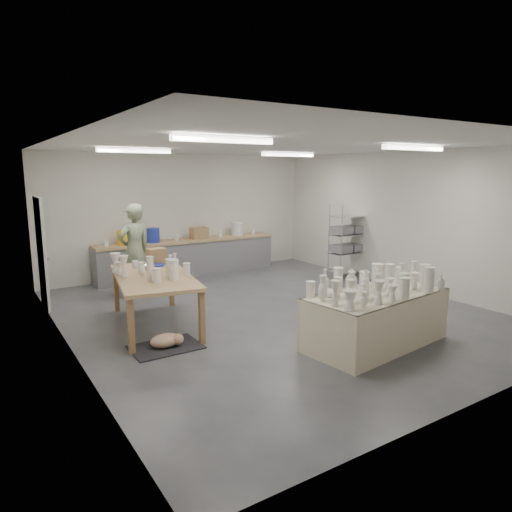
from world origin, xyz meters
TOP-DOWN VIEW (x-y plane):
  - room at (-0.11, 0.08)m, footprint 8.00×8.02m
  - back_counter at (-0.01, 3.68)m, footprint 4.60×0.60m
  - wire_shelf at (3.20, 1.40)m, footprint 0.88×0.48m
  - drying_table at (0.37, -2.14)m, footprint 2.34×1.31m
  - work_table at (-2.07, 0.53)m, footprint 1.57×2.50m
  - rug at (-2.32, -0.59)m, footprint 1.00×0.70m
  - cat at (-2.29, -0.60)m, footprint 0.52×0.41m
  - potter at (-1.76, 2.42)m, footprint 0.80×0.64m
  - red_stool at (-1.76, 2.69)m, footprint 0.36×0.36m

SIDE VIEW (x-z plane):
  - rug at x=-2.32m, z-range 0.00..0.02m
  - cat at x=-2.29m, z-range 0.02..0.22m
  - red_stool at x=-1.76m, z-range 0.13..0.46m
  - drying_table at x=0.37m, z-range -0.14..1.02m
  - back_counter at x=-0.01m, z-range -0.13..1.11m
  - work_table at x=-2.07m, z-range 0.24..1.49m
  - wire_shelf at x=3.20m, z-range 0.02..1.82m
  - potter at x=-1.76m, z-range 0.00..1.92m
  - room at x=-0.11m, z-range 0.56..3.56m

